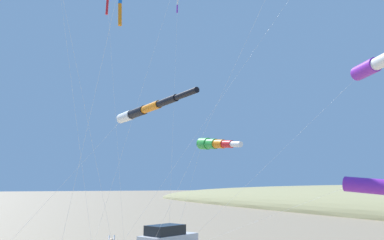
{
  "coord_description": "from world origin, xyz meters",
  "views": [
    {
      "loc": [
        4.66,
        23.4,
        4.61
      ],
      "look_at": [
        -3.95,
        5.8,
        7.79
      ],
      "focal_mm": 37.58,
      "sensor_mm": 36.0,
      "label": 1
    }
  ],
  "objects": [
    {
      "name": "kite_windsock_long_streamer_right",
      "position": [
        -1.26,
        5.99,
        8.0
      ],
      "size": [
        6.99,
        9.72,
        8.29
      ],
      "color": "white",
      "rests_on": "ground_plane"
    },
    {
      "name": "kite_windsock_magenta_far_left",
      "position": [
        -14.41,
        8.8,
        11.48
      ],
      "size": [
        7.11,
        18.07,
        11.9
      ],
      "color": "purple",
      "rests_on": "ground_plane"
    },
    {
      "name": "parked_car",
      "position": [
        -6.58,
        -3.47,
        0.95
      ],
      "size": [
        4.68,
        3.37,
        1.85
      ],
      "color": "silver",
      "rests_on": "ground_plane"
    },
    {
      "name": "kite_windsock_blue_topmost",
      "position": [
        -9.09,
        -1.15,
        7.47
      ],
      "size": [
        1.82,
        6.97,
        8.06
      ],
      "color": "green",
      "rests_on": "ground_plane"
    }
  ]
}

